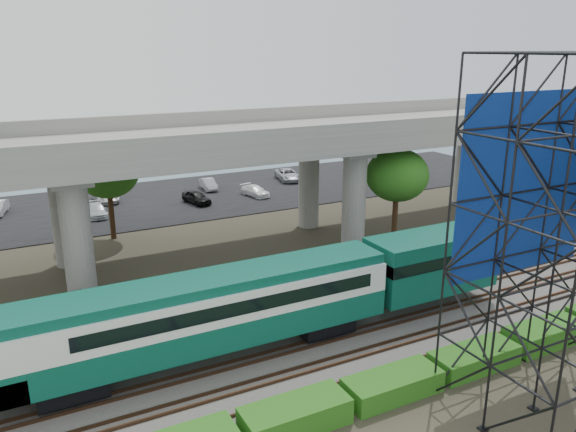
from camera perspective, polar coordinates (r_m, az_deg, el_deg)
ground at (r=29.74m, az=3.74°, el=-14.00°), size 140.00×140.00×0.00m
ballast_bed at (r=31.18m, az=1.81°, el=-12.20°), size 90.00×12.00×0.20m
service_road at (r=38.09m, az=-4.46°, el=-6.74°), size 90.00×5.00×0.08m
parking_lot at (r=59.33m, az=-13.40°, el=1.49°), size 90.00×18.00×0.08m
harbor_water at (r=80.37m, az=-17.33°, el=5.10°), size 140.00×40.00×0.03m
rail_tracks at (r=31.10m, az=1.82°, el=-11.91°), size 90.00×9.52×0.16m
commuter_train at (r=28.60m, az=-4.08°, el=-8.79°), size 29.30×3.06×4.30m
overpass at (r=40.23m, az=-9.75°, el=6.52°), size 80.00×12.00×12.40m
hedge_strip at (r=26.96m, az=10.59°, el=-16.43°), size 34.60×1.80×1.20m
trees at (r=40.11m, az=-13.99°, el=2.37°), size 40.94×16.94×7.69m
suv at (r=35.24m, az=-20.27°, el=-8.42°), size 5.77×3.65×1.48m
parked_cars at (r=59.29m, az=-12.46°, el=2.19°), size 37.54×9.55×1.32m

